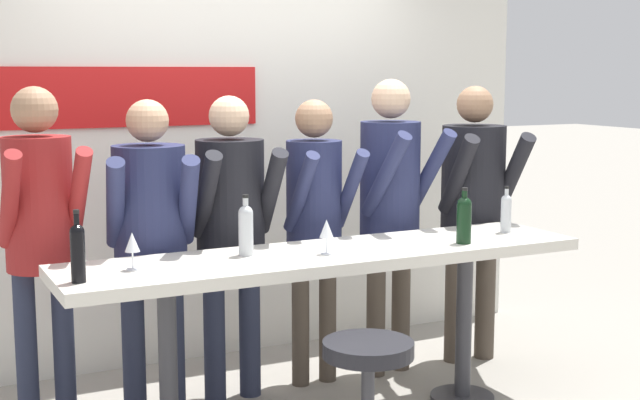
{
  "coord_description": "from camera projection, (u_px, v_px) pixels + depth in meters",
  "views": [
    {
      "loc": [
        -2.03,
        -3.96,
        1.84
      ],
      "look_at": [
        0.0,
        0.09,
        1.18
      ],
      "focal_mm": 50.0,
      "sensor_mm": 36.0,
      "label": 1
    }
  ],
  "objects": [
    {
      "name": "back_wall",
      "position": [
        227.0,
        164.0,
        5.75
      ],
      "size": [
        4.35,
        0.12,
        2.48
      ],
      "color": "silver",
      "rests_on": "ground_plane"
    },
    {
      "name": "tasting_table",
      "position": [
        328.0,
        275.0,
        4.55
      ],
      "size": [
        2.75,
        0.63,
        0.93
      ],
      "color": "silver",
      "rests_on": "ground_plane"
    },
    {
      "name": "bar_stool",
      "position": [
        368.0,
        388.0,
        3.98
      ],
      "size": [
        0.43,
        0.43,
        0.65
      ],
      "color": "#333338",
      "rests_on": "ground_plane"
    },
    {
      "name": "person_far_left",
      "position": [
        40.0,
        219.0,
        4.45
      ],
      "size": [
        0.41,
        0.54,
        1.77
      ],
      "rotation": [
        0.0,
        0.0,
        0.02
      ],
      "color": "#23283D",
      "rests_on": "ground_plane"
    },
    {
      "name": "person_left",
      "position": [
        150.0,
        224.0,
        4.66
      ],
      "size": [
        0.52,
        0.61,
        1.7
      ],
      "rotation": [
        0.0,
        0.0,
        -0.19
      ],
      "color": "#23283D",
      "rests_on": "ground_plane"
    },
    {
      "name": "person_center_left",
      "position": [
        231.0,
        215.0,
        4.91
      ],
      "size": [
        0.47,
        0.57,
        1.71
      ],
      "rotation": [
        0.0,
        0.0,
        -0.06
      ],
      "color": "#23283D",
      "rests_on": "ground_plane"
    },
    {
      "name": "person_center",
      "position": [
        315.0,
        208.0,
        5.16
      ],
      "size": [
        0.39,
        0.51,
        1.68
      ],
      "rotation": [
        0.0,
        0.0,
        -0.01
      ],
      "color": "#473D33",
      "rests_on": "ground_plane"
    },
    {
      "name": "person_center_right",
      "position": [
        391.0,
        193.0,
        5.34
      ],
      "size": [
        0.48,
        0.6,
        1.8
      ],
      "rotation": [
        0.0,
        0.0,
        0.15
      ],
      "color": "#473D33",
      "rests_on": "ground_plane"
    },
    {
      "name": "person_right",
      "position": [
        474.0,
        194.0,
        5.58
      ],
      "size": [
        0.52,
        0.61,
        1.75
      ],
      "rotation": [
        0.0,
        0.0,
        -0.13
      ],
      "color": "#473D33",
      "rests_on": "ground_plane"
    },
    {
      "name": "wine_bottle_0",
      "position": [
        246.0,
        228.0,
        4.4
      ],
      "size": [
        0.07,
        0.07,
        0.31
      ],
      "color": "#B7BCC1",
      "rests_on": "tasting_table"
    },
    {
      "name": "wine_bottle_1",
      "position": [
        464.0,
        218.0,
        4.71
      ],
      "size": [
        0.08,
        0.08,
        0.3
      ],
      "color": "black",
      "rests_on": "tasting_table"
    },
    {
      "name": "wine_bottle_2",
      "position": [
        78.0,
        250.0,
        3.84
      ],
      "size": [
        0.06,
        0.06,
        0.32
      ],
      "color": "black",
      "rests_on": "tasting_table"
    },
    {
      "name": "wine_bottle_3",
      "position": [
        506.0,
        211.0,
        5.04
      ],
      "size": [
        0.06,
        0.06,
        0.26
      ],
      "color": "#B7BCC1",
      "rests_on": "tasting_table"
    },
    {
      "name": "wine_glass_0",
      "position": [
        327.0,
        230.0,
        4.43
      ],
      "size": [
        0.07,
        0.07,
        0.18
      ],
      "color": "silver",
      "rests_on": "tasting_table"
    },
    {
      "name": "wine_glass_1",
      "position": [
        132.0,
        243.0,
        4.08
      ],
      "size": [
        0.07,
        0.07,
        0.18
      ],
      "color": "silver",
      "rests_on": "tasting_table"
    }
  ]
}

